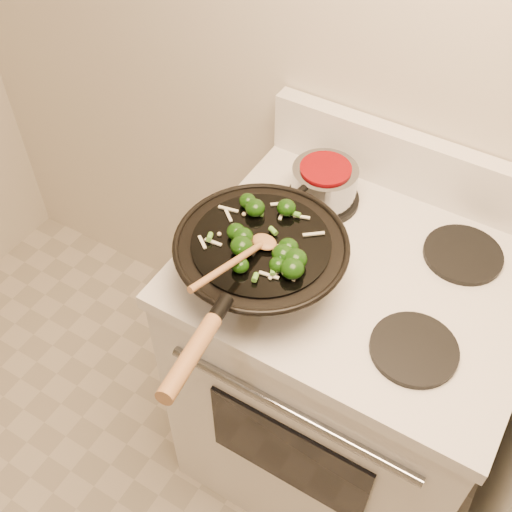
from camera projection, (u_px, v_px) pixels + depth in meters
The scene contains 5 objects.
stove at pixel (343, 372), 1.78m from camera, with size 0.78×0.67×1.08m.
wok at pixel (260, 259), 1.36m from camera, with size 0.37×0.61×0.19m.
stirfry at pixel (269, 242), 1.30m from camera, with size 0.25×0.24×0.04m.
wooden_spoon at pixel (245, 255), 1.27m from camera, with size 0.06×0.25×0.08m.
saucepan at pixel (324, 183), 1.55m from camera, with size 0.16×0.26×0.09m.
Camera 1 is at (0.08, 0.24, 2.02)m, focal length 45.00 mm.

